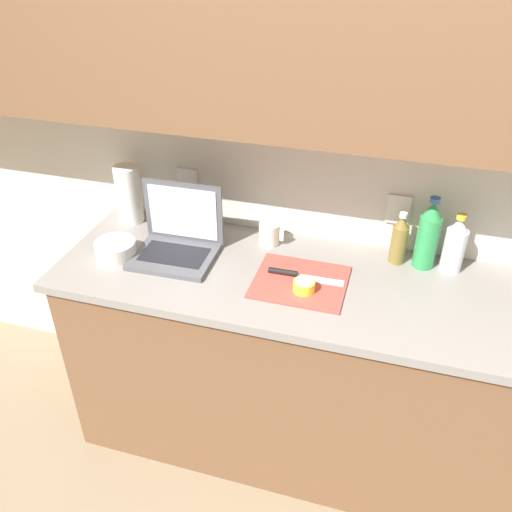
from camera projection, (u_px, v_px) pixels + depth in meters
The scene contains 13 objects.
ground_plane at pixel (324, 445), 2.49m from camera, with size 12.00×12.00×0.00m, color #847056.
wall_back at pixel (369, 89), 1.83m from camera, with size 5.20×0.38×2.60m.
counter_unit at pixel (337, 373), 2.23m from camera, with size 2.19×0.63×0.91m.
laptop at pixel (178, 238), 2.14m from camera, with size 0.33×0.27×0.27m.
cutting_board at pixel (300, 282), 2.00m from camera, with size 0.34×0.30×0.01m, color #D1473D.
knife at pixel (293, 274), 2.02m from camera, with size 0.29×0.04×0.02m.
lemon_half_cut at pixel (304, 286), 1.94m from camera, with size 0.08×0.08×0.04m.
bottle_green_soda at pixel (455, 245), 2.02m from camera, with size 0.08×0.08×0.24m.
bottle_oil_tall at pixel (428, 235), 2.03m from camera, with size 0.08×0.08×0.29m.
bottle_water_clear at pixel (399, 240), 2.07m from camera, with size 0.06×0.06×0.21m.
measuring_cup at pixel (269, 234), 2.21m from camera, with size 0.10×0.08×0.09m.
bowl_white at pixel (116, 249), 2.14m from camera, with size 0.16×0.16×0.07m.
paper_towel_roll at pixel (129, 194), 2.33m from camera, with size 0.11×0.11×0.26m.
Camera 1 is at (0.15, -1.62, 2.09)m, focal length 38.00 mm.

